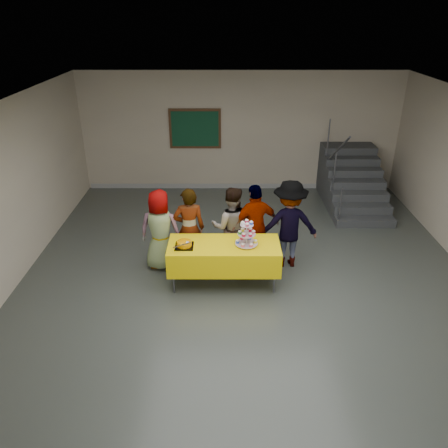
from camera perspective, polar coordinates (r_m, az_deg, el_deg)
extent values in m
plane|color=#4C514C|center=(7.32, 3.24, -9.84)|extent=(10.00, 10.00, 0.00)
cube|color=#BEB199|center=(11.26, 2.12, 11.87)|extent=(8.00, 0.04, 3.00)
cube|color=silver|center=(6.05, 3.97, 13.73)|extent=(8.00, 10.00, 0.04)
cube|color=#999999|center=(11.69, 2.00, 4.99)|extent=(7.90, 0.03, 0.12)
cylinder|color=#595960|center=(7.32, -6.63, -6.52)|extent=(0.04, 0.04, 0.73)
cylinder|color=#595960|center=(7.32, 6.63, -6.52)|extent=(0.04, 0.04, 0.73)
cylinder|color=#595960|center=(7.81, -6.19, -4.21)|extent=(0.04, 0.04, 0.73)
cylinder|color=#595960|center=(7.81, 6.19, -4.21)|extent=(0.04, 0.04, 0.73)
cube|color=#595960|center=(7.33, 0.00, -2.87)|extent=(1.80, 0.70, 0.02)
cube|color=yellow|center=(7.42, 0.00, -4.15)|extent=(1.88, 0.78, 0.44)
cylinder|color=silver|center=(7.30, 2.94, -2.69)|extent=(0.18, 0.18, 0.01)
cylinder|color=silver|center=(7.21, 2.97, -1.26)|extent=(0.02, 0.02, 0.42)
cylinder|color=silver|center=(7.29, 2.94, -2.52)|extent=(0.38, 0.38, 0.01)
cylinder|color=silver|center=(7.21, 2.97, -1.33)|extent=(0.30, 0.30, 0.01)
cylinder|color=silver|center=(7.13, 3.00, -0.12)|extent=(0.22, 0.22, 0.01)
cube|color=black|center=(7.27, -5.21, -2.89)|extent=(0.30, 0.30, 0.02)
cylinder|color=orange|center=(7.25, -5.22, -2.59)|extent=(0.25, 0.25, 0.07)
ellipsoid|color=orange|center=(7.23, -5.23, -2.35)|extent=(0.25, 0.25, 0.05)
ellipsoid|color=white|center=(7.19, -4.90, -2.36)|extent=(0.08, 0.08, 0.02)
cube|color=silver|center=(7.11, -5.48, -2.73)|extent=(0.30, 0.16, 0.04)
imported|color=slate|center=(7.88, -8.33, -0.80)|extent=(0.78, 0.54, 1.51)
imported|color=slate|center=(7.83, -4.57, -0.63)|extent=(0.61, 0.45, 1.55)
imported|color=slate|center=(7.91, 0.96, -0.36)|extent=(0.76, 0.60, 1.52)
imported|color=slate|center=(7.88, 4.09, -0.29)|extent=(1.01, 0.68, 1.59)
imported|color=slate|center=(7.94, 8.47, -0.03)|extent=(1.09, 0.66, 1.65)
cube|color=#424447|center=(10.11, 17.89, 0.30)|extent=(1.30, 0.30, 0.18)
cube|color=#424447|center=(10.33, 17.50, 1.48)|extent=(1.30, 0.30, 0.36)
cube|color=#424447|center=(10.56, 17.13, 2.61)|extent=(1.30, 0.30, 0.54)
cube|color=#424447|center=(10.79, 16.77, 3.69)|extent=(1.30, 0.30, 0.72)
cube|color=#424447|center=(11.02, 16.43, 4.72)|extent=(1.30, 0.30, 0.90)
cube|color=#424447|center=(11.26, 16.10, 5.72)|extent=(1.30, 0.30, 1.08)
cube|color=#424447|center=(11.50, 15.78, 6.67)|extent=(1.30, 0.30, 1.26)
cube|color=#424447|center=(11.78, 15.42, 7.17)|extent=(1.30, 0.30, 1.26)
cylinder|color=#595960|center=(9.75, 14.91, 2.07)|extent=(0.04, 0.04, 0.90)
cylinder|color=#595960|center=(10.28, 14.22, 6.66)|extent=(0.04, 0.04, 0.90)
cylinder|color=#595960|center=(10.96, 13.48, 10.92)|extent=(0.04, 0.04, 0.90)
cylinder|color=#595960|center=(10.19, 14.44, 9.13)|extent=(0.04, 1.85, 1.20)
cube|color=#472B16|center=(11.22, -3.80, 12.30)|extent=(1.30, 0.04, 1.00)
cube|color=#154429|center=(11.20, -3.80, 12.27)|extent=(1.18, 0.02, 0.88)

